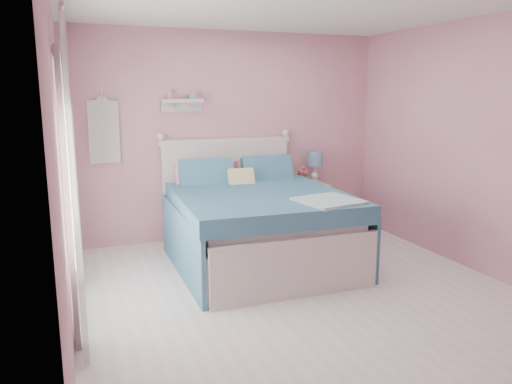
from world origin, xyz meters
TOP-DOWN VIEW (x-y plane):
  - floor at (0.00, 0.00)m, footprint 4.50×4.50m
  - room_shell at (0.00, 0.00)m, footprint 4.50×4.50m
  - bed at (-0.08, 1.14)m, footprint 1.79×2.23m
  - nightstand at (1.03, 2.01)m, footprint 0.45×0.45m
  - table_lamp at (1.13, 2.07)m, footprint 0.21×0.21m
  - vase at (0.92, 2.00)m, footprint 0.14×0.14m
  - teacup at (0.95, 1.88)m, footprint 0.14×0.14m
  - roses at (0.92, 1.99)m, footprint 0.14×0.11m
  - wall_shelf at (-0.63, 2.19)m, footprint 0.50×0.15m
  - hanging_dress at (-1.55, 2.18)m, footprint 0.34×0.03m
  - french_door at (-1.97, 0.40)m, footprint 0.04×1.32m
  - curtain_near at (-1.92, -0.34)m, footprint 0.04×0.40m
  - curtain_far at (-1.92, 1.14)m, footprint 0.04×0.40m

SIDE VIEW (x-z plane):
  - floor at x=0.00m, z-range 0.00..0.00m
  - nightstand at x=1.03m, z-range 0.00..0.66m
  - bed at x=-0.08m, z-range -0.22..1.06m
  - teacup at x=0.95m, z-range 0.66..0.74m
  - vase at x=0.92m, z-range 0.66..0.79m
  - roses at x=0.92m, z-range 0.77..0.89m
  - table_lamp at x=1.13m, z-range 0.74..1.16m
  - french_door at x=-1.97m, z-range -0.01..2.15m
  - curtain_near at x=-1.92m, z-range 0.02..2.34m
  - curtain_far at x=-1.92m, z-range 0.02..2.34m
  - hanging_dress at x=-1.55m, z-range 1.04..1.76m
  - room_shell at x=0.00m, z-range -0.67..3.83m
  - wall_shelf at x=-0.63m, z-range 1.61..1.86m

